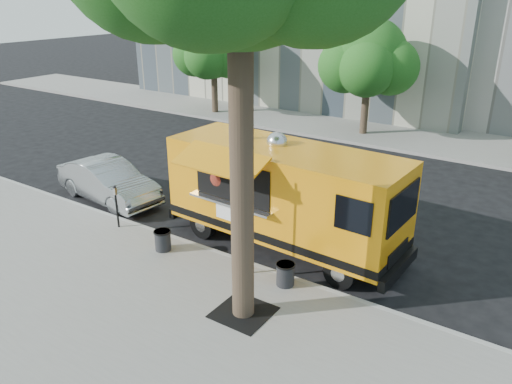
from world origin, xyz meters
TOP-DOWN VIEW (x-y plane):
  - ground at (0.00, 0.00)m, footprint 120.00×120.00m
  - sidewalk at (0.00, -4.00)m, footprint 60.00×6.00m
  - curb at (0.00, -0.93)m, footprint 60.00×0.14m
  - far_sidewalk at (0.00, 13.50)m, footprint 60.00×5.00m
  - tree_well at (2.60, -2.80)m, footprint 1.20×1.20m
  - far_tree_a at (-10.00, 12.30)m, footprint 3.42×3.42m
  - far_tree_b at (-1.00, 12.70)m, footprint 3.60×3.60m
  - sign_post at (1.55, -1.55)m, footprint 0.28×0.06m
  - parking_meter at (-3.00, -1.35)m, footprint 0.11×0.11m
  - food_truck at (1.56, 0.57)m, footprint 7.04×3.37m
  - sedan at (-5.10, 0.14)m, footprint 4.36×1.97m
  - trash_bin_left at (-0.88, -1.66)m, footprint 0.47×0.47m
  - trash_bin_right at (2.79, -1.31)m, footprint 0.47×0.47m

SIDE VIEW (x-z plane):
  - ground at x=0.00m, z-range 0.00..0.00m
  - sidewalk at x=0.00m, z-range 0.00..0.15m
  - curb at x=0.00m, z-range -0.01..0.15m
  - far_sidewalk at x=0.00m, z-range 0.00..0.15m
  - tree_well at x=2.60m, z-range 0.14..0.17m
  - trash_bin_right at x=2.79m, z-range 0.17..0.74m
  - trash_bin_left at x=-0.88m, z-range 0.17..0.74m
  - sedan at x=-5.10m, z-range 0.00..1.39m
  - parking_meter at x=-3.00m, z-range 0.31..1.65m
  - food_truck at x=1.56m, z-range -0.10..3.32m
  - sign_post at x=1.55m, z-range 0.35..3.35m
  - far_tree_a at x=-10.00m, z-range 1.10..6.45m
  - far_tree_b at x=-1.00m, z-range 1.08..6.58m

